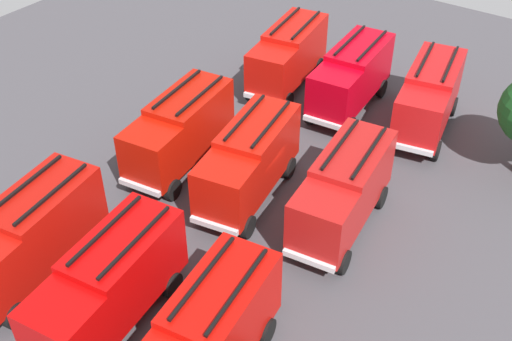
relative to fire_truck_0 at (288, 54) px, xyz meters
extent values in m
plane|color=#423F44|center=(9.94, 4.62, -2.15)|extent=(56.72, 56.72, 0.00)
cube|color=#B7100A|center=(2.42, 0.39, -0.05)|extent=(2.57, 2.82, 2.60)
cube|color=#8C9EAD|center=(3.45, 0.56, 0.26)|extent=(0.42, 2.11, 1.46)
cube|color=#B7100A|center=(-1.04, -0.17, 0.10)|extent=(5.14, 3.23, 2.90)
cube|color=black|center=(-1.15, 0.51, 1.67)|extent=(4.28, 0.80, 0.12)
cube|color=black|center=(-0.93, -0.85, 1.67)|extent=(4.28, 0.80, 0.12)
cube|color=silver|center=(3.60, 0.58, -1.20)|extent=(0.57, 2.38, 0.28)
cylinder|color=black|center=(2.42, 1.61, -1.60)|extent=(1.14, 0.52, 1.10)
cylinder|color=black|center=(2.81, -0.76, -1.60)|extent=(1.14, 0.52, 1.10)
cylinder|color=black|center=(-2.41, 0.83, -1.60)|extent=(1.14, 0.52, 1.10)
cylinder|color=black|center=(-2.03, -1.54, -1.60)|extent=(1.14, 0.52, 1.10)
cube|color=#AD1006|center=(12.61, 0.31, -0.05)|extent=(2.50, 2.76, 2.60)
cube|color=#8C9EAD|center=(13.65, 0.45, 0.26)|extent=(0.35, 2.12, 1.46)
cube|color=#AD1006|center=(9.14, -0.14, 0.10)|extent=(5.08, 3.10, 2.90)
cube|color=black|center=(9.05, 0.54, 1.67)|extent=(4.30, 0.68, 0.12)
cube|color=black|center=(9.23, -0.82, 1.67)|extent=(4.30, 0.68, 0.12)
cube|color=silver|center=(13.80, 0.47, -1.20)|extent=(0.50, 2.38, 0.28)
cylinder|color=black|center=(12.65, 1.53, -1.60)|extent=(1.14, 0.49, 1.10)
cylinder|color=black|center=(12.96, -0.85, -1.60)|extent=(1.14, 0.49, 1.10)
cylinder|color=black|center=(7.79, 0.89, -1.60)|extent=(1.14, 0.49, 1.10)
cylinder|color=black|center=(8.10, -1.49, -1.60)|extent=(1.14, 0.49, 1.10)
cube|color=#AA0E08|center=(18.64, -0.13, 0.10)|extent=(5.13, 3.22, 2.90)
cube|color=black|center=(18.53, 0.55, 1.67)|extent=(4.29, 0.80, 0.12)
cube|color=black|center=(18.75, -0.80, 1.67)|extent=(4.29, 0.80, 0.12)
cylinder|color=black|center=(22.11, 1.64, -1.60)|extent=(1.14, 0.52, 1.10)
cylinder|color=black|center=(17.27, 0.87, -1.60)|extent=(1.14, 0.52, 1.10)
cylinder|color=black|center=(17.64, -1.50, -1.60)|extent=(1.14, 0.52, 1.10)
cube|color=#BB0313|center=(2.58, 4.69, -0.05)|extent=(2.41, 2.68, 2.60)
cube|color=#8C9EAD|center=(3.62, 4.78, 0.26)|extent=(0.27, 2.12, 1.46)
cube|color=#BB0313|center=(-0.91, 4.38, 0.10)|extent=(5.00, 2.91, 2.90)
cube|color=black|center=(-0.97, 5.07, 1.67)|extent=(4.31, 0.50, 0.12)
cube|color=black|center=(-0.85, 3.70, 1.67)|extent=(4.31, 0.50, 0.12)
cube|color=silver|center=(3.77, 4.80, -1.20)|extent=(0.41, 2.38, 0.28)
cylinder|color=black|center=(2.67, 5.90, -1.60)|extent=(1.13, 0.45, 1.10)
cylinder|color=black|center=(2.88, 3.51, -1.60)|extent=(1.13, 0.45, 1.10)
cylinder|color=black|center=(-2.21, 5.48, -1.60)|extent=(1.13, 0.45, 1.10)
cylinder|color=black|center=(-2.00, 3.08, -1.60)|extent=(1.13, 0.45, 1.10)
cube|color=#B41108|center=(12.70, 4.89, -0.05)|extent=(2.61, 2.85, 2.60)
cube|color=#8C9EAD|center=(13.73, 5.07, 0.26)|extent=(0.46, 2.10, 1.46)
cube|color=#B41108|center=(9.25, 4.26, 0.10)|extent=(5.17, 3.32, 2.90)
cube|color=black|center=(9.13, 4.93, 1.67)|extent=(4.27, 0.89, 0.12)
cube|color=black|center=(9.38, 3.58, 1.67)|extent=(4.27, 0.89, 0.12)
cube|color=silver|center=(13.88, 5.10, -1.20)|extent=(0.62, 2.37, 0.28)
cylinder|color=black|center=(12.68, 6.10, -1.60)|extent=(1.14, 0.54, 1.10)
cylinder|color=black|center=(13.11, 3.74, -1.60)|extent=(1.14, 0.54, 1.10)
cylinder|color=black|center=(7.86, 5.22, -1.60)|extent=(1.14, 0.54, 1.10)
cylinder|color=black|center=(8.29, 2.86, -1.60)|extent=(1.14, 0.54, 1.10)
cube|color=#B70606|center=(22.16, 5.03, -0.05)|extent=(2.50, 2.76, 2.60)
cube|color=#B70606|center=(18.69, 4.58, 0.10)|extent=(5.08, 3.09, 2.90)
cube|color=black|center=(18.60, 5.27, 1.67)|extent=(4.30, 0.67, 0.12)
cube|color=black|center=(18.78, 3.90, 1.67)|extent=(4.30, 0.67, 0.12)
cylinder|color=black|center=(17.35, 5.62, -1.60)|extent=(1.14, 0.49, 1.10)
cylinder|color=black|center=(17.65, 3.24, -1.60)|extent=(1.14, 0.49, 1.10)
cube|color=red|center=(2.10, 9.57, -0.05)|extent=(2.64, 2.88, 2.60)
cube|color=#8C9EAD|center=(3.13, 9.78, 0.26)|extent=(0.49, 2.10, 1.46)
cube|color=red|center=(-1.33, 8.90, 0.10)|extent=(5.19, 3.37, 2.90)
cube|color=black|center=(-1.47, 9.58, 1.67)|extent=(4.26, 0.95, 0.12)
cube|color=black|center=(-1.20, 8.23, 1.67)|extent=(4.26, 0.95, 0.12)
cube|color=silver|center=(3.28, 9.80, -1.20)|extent=(0.65, 2.37, 0.28)
cylinder|color=black|center=(2.07, 10.79, -1.60)|extent=(1.15, 0.55, 1.10)
cylinder|color=black|center=(2.53, 8.43, -1.60)|extent=(1.15, 0.55, 1.10)
cylinder|color=black|center=(-2.74, 9.85, -1.60)|extent=(1.15, 0.55, 1.10)
cylinder|color=black|center=(-2.28, 7.49, -1.60)|extent=(1.15, 0.55, 1.10)
cube|color=#A91413|center=(12.08, 9.54, -0.05)|extent=(2.50, 2.76, 2.60)
cube|color=#8C9EAD|center=(13.12, 9.67, 0.26)|extent=(0.35, 2.12, 1.46)
cube|color=#A91413|center=(8.61, 9.09, 0.10)|extent=(5.08, 3.10, 2.90)
cube|color=black|center=(8.52, 9.77, 1.67)|extent=(4.30, 0.68, 0.12)
cube|color=black|center=(8.69, 8.40, 1.67)|extent=(4.30, 0.68, 0.12)
cube|color=silver|center=(13.27, 9.69, -1.20)|extent=(0.50, 2.38, 0.28)
cylinder|color=black|center=(12.12, 10.75, -1.60)|extent=(1.14, 0.49, 1.10)
cylinder|color=black|center=(12.43, 8.37, -1.60)|extent=(1.14, 0.49, 1.10)
cylinder|color=black|center=(7.26, 10.12, -1.60)|extent=(1.14, 0.49, 1.10)
cylinder|color=black|center=(7.57, 7.74, -1.60)|extent=(1.14, 0.49, 1.10)
cube|color=#B90B06|center=(18.41, 9.12, 0.10)|extent=(5.11, 3.16, 2.90)
cube|color=black|center=(18.31, 9.80, 1.67)|extent=(4.29, 0.73, 0.12)
cube|color=black|center=(18.51, 8.44, 1.67)|extent=(4.29, 0.73, 0.12)
cylinder|color=black|center=(17.05, 10.14, -1.60)|extent=(1.14, 0.50, 1.10)
cylinder|color=black|center=(17.39, 7.76, -1.60)|extent=(1.14, 0.50, 1.10)
cylinder|color=black|center=(15.25, 9.18, -1.75)|extent=(0.16, 0.16, 0.81)
cylinder|color=black|center=(15.38, 9.34, -1.75)|extent=(0.16, 0.16, 0.81)
cube|color=orange|center=(15.31, 9.26, -1.00)|extent=(0.45, 0.48, 0.70)
sphere|color=tan|center=(15.31, 9.26, -0.53)|extent=(0.23, 0.23, 0.23)
cylinder|color=orange|center=(15.31, 9.26, -0.44)|extent=(0.28, 0.28, 0.07)
cone|color=#F2600C|center=(-2.59, 2.70, -1.84)|extent=(0.43, 0.43, 0.62)
camera|label=1|loc=(29.74, 18.64, 17.88)|focal=44.07mm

